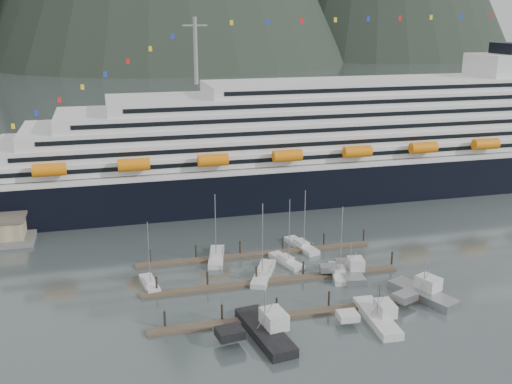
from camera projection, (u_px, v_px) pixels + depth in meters
ground at (305, 286)px, 107.20m from camera, size 1600.00×1600.00×0.00m
cruise_ship at (345, 148)px, 162.02m from camera, size 210.00×30.40×50.30m
dock_near at (297, 314)px, 96.69m from camera, size 48.18×2.28×3.20m
dock_mid at (274, 280)px, 108.76m from camera, size 48.18×2.28×3.20m
dock_far at (256, 254)px, 120.82m from camera, size 48.18×2.28×3.20m
sailboat_a at (150, 284)px, 107.13m from camera, size 3.35×8.12×12.80m
sailboat_c at (286, 261)px, 117.01m from camera, size 5.07×9.42×13.74m
sailboat_d at (264, 274)px, 111.15m from camera, size 7.59×11.85×15.06m
sailboat_e at (216, 257)px, 118.88m from camera, size 5.19×10.96×14.27m
sailboat_g at (301, 246)px, 124.79m from camera, size 4.76×10.67×13.18m
sailboat_h at (339, 274)px, 111.37m from camera, size 4.81×9.77×14.28m
trawler_a at (264, 331)px, 90.12m from camera, size 11.09×15.25×8.19m
trawler_c at (376, 316)px, 94.64m from camera, size 9.24×13.09×6.58m
trawler_d at (423, 293)px, 102.36m from camera, size 10.76×13.11×7.53m
trawler_e at (349, 271)px, 111.52m from camera, size 8.48×11.11×6.93m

